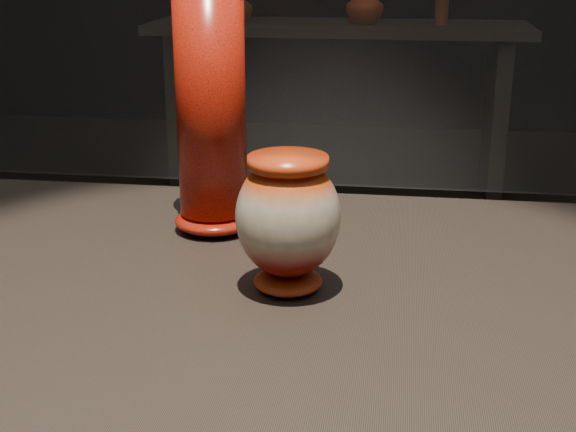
{
  "coord_description": "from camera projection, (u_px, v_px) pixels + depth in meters",
  "views": [
    {
      "loc": [
        0.02,
        -0.91,
        1.31
      ],
      "look_at": [
        -0.11,
        -0.01,
        1.0
      ],
      "focal_mm": 50.0,
      "sensor_mm": 36.0,
      "label": 1
    }
  ],
  "objects": [
    {
      "name": "back_vase_right",
      "position": [
        442.0,
        11.0,
        4.13
      ],
      "size": [
        0.07,
        0.07,
        0.13
      ],
      "primitive_type": "cylinder",
      "color": "brown",
      "rests_on": "back_shelf"
    },
    {
      "name": "back_vase_mid",
      "position": [
        365.0,
        4.0,
        4.15
      ],
      "size": [
        0.2,
        0.2,
        0.2
      ],
      "primitive_type": "imported",
      "rotation": [
        0.0,
        0.0,
        0.05
      ],
      "color": "maroon",
      "rests_on": "back_shelf"
    },
    {
      "name": "back_vase_left",
      "position": [
        237.0,
        6.0,
        4.26
      ],
      "size": [
        0.2,
        0.2,
        0.17
      ],
      "primitive_type": "imported",
      "rotation": [
        0.0,
        0.0,
        3.44
      ],
      "color": "brown",
      "rests_on": "back_shelf"
    },
    {
      "name": "tall_vase",
      "position": [
        211.0,
        110.0,
        1.14
      ],
      "size": [
        0.14,
        0.14,
        0.37
      ],
      "rotation": [
        0.0,
        0.0,
        0.21
      ],
      "color": "red",
      "rests_on": "display_plinth"
    },
    {
      "name": "main_vase",
      "position": [
        288.0,
        218.0,
        0.96
      ],
      "size": [
        0.13,
        0.13,
        0.17
      ],
      "rotation": [
        0.0,
        0.0,
        -0.03
      ],
      "color": "maroon",
      "rests_on": "display_plinth"
    },
    {
      "name": "back_shelf",
      "position": [
        337.0,
        73.0,
        4.32
      ],
      "size": [
        2.0,
        0.6,
        0.9
      ],
      "color": "black",
      "rests_on": "ground"
    }
  ]
}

